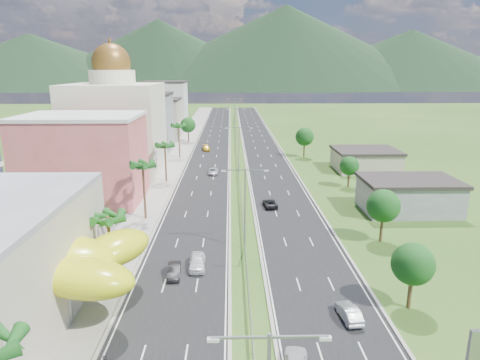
{
  "coord_description": "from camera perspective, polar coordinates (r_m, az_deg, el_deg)",
  "views": [
    {
      "loc": [
        -1.83,
        -43.02,
        23.41
      ],
      "look_at": [
        -0.43,
        19.46,
        7.0
      ],
      "focal_mm": 32.0,
      "sensor_mm": 36.0,
      "label": 1
    }
  ],
  "objects": [
    {
      "name": "ground",
      "position": [
        49.01,
        1.04,
        -13.82
      ],
      "size": [
        500.0,
        500.0,
        0.0
      ],
      "primitive_type": "plane",
      "color": "#2D5119",
      "rests_on": "ground"
    },
    {
      "name": "road_left",
      "position": [
        135.18,
        -3.68,
        4.72
      ],
      "size": [
        11.0,
        260.0,
        0.04
      ],
      "primitive_type": "cube",
      "color": "black",
      "rests_on": "ground"
    },
    {
      "name": "road_right",
      "position": [
        135.38,
        2.7,
        4.75
      ],
      "size": [
        11.0,
        260.0,
        0.04
      ],
      "primitive_type": "cube",
      "color": "black",
      "rests_on": "ground"
    },
    {
      "name": "sidewalk_left",
      "position": [
        135.9,
        -7.7,
        4.69
      ],
      "size": [
        7.0,
        260.0,
        0.12
      ],
      "primitive_type": "cube",
      "color": "gray",
      "rests_on": "ground"
    },
    {
      "name": "median_guardrail",
      "position": [
        117.26,
        -0.37,
        3.51
      ],
      "size": [
        0.1,
        216.06,
        0.76
      ],
      "color": "gray",
      "rests_on": "ground"
    },
    {
      "name": "streetlight_median_b",
      "position": [
        55.6,
        0.66,
        -2.72
      ],
      "size": [
        6.04,
        0.25,
        11.0
      ],
      "color": "gray",
      "rests_on": "ground"
    },
    {
      "name": "streetlight_median_c",
      "position": [
        94.52,
        -0.15,
        4.56
      ],
      "size": [
        6.04,
        0.25,
        11.0
      ],
      "color": "gray",
      "rests_on": "ground"
    },
    {
      "name": "streetlight_median_d",
      "position": [
        139.03,
        -0.53,
        7.83
      ],
      "size": [
        6.04,
        0.25,
        11.0
      ],
      "color": "gray",
      "rests_on": "ground"
    },
    {
      "name": "streetlight_median_e",
      "position": [
        183.78,
        -0.72,
        9.51
      ],
      "size": [
        6.04,
        0.25,
        11.0
      ],
      "color": "gray",
      "rests_on": "ground"
    },
    {
      "name": "lime_canopy",
      "position": [
        46.81,
        -24.38,
        -9.86
      ],
      "size": [
        18.0,
        15.0,
        7.4
      ],
      "color": "#C3CA13",
      "rests_on": "ground"
    },
    {
      "name": "pink_shophouse",
      "position": [
        81.03,
        -20.12,
        2.48
      ],
      "size": [
        20.0,
        15.0,
        15.0
      ],
      "primitive_type": "cube",
      "color": "#CF5559",
      "rests_on": "ground"
    },
    {
      "name": "domed_building",
      "position": [
        102.17,
        -16.25,
        7.36
      ],
      "size": [
        20.0,
        20.0,
        28.7
      ],
      "color": "beige",
      "rests_on": "ground"
    },
    {
      "name": "midrise_grey",
      "position": [
        126.51,
        -12.86,
        7.35
      ],
      "size": [
        16.0,
        15.0,
        16.0
      ],
      "primitive_type": "cube",
      "color": "slate",
      "rests_on": "ground"
    },
    {
      "name": "midrise_beige",
      "position": [
        148.15,
        -11.16,
        7.89
      ],
      "size": [
        16.0,
        15.0,
        13.0
      ],
      "primitive_type": "cube",
      "color": "#B4A694",
      "rests_on": "ground"
    },
    {
      "name": "midrise_white",
      "position": [
        170.5,
        -9.91,
        9.65
      ],
      "size": [
        16.0,
        15.0,
        18.0
      ],
      "primitive_type": "cube",
      "color": "silver",
      "rests_on": "ground"
    },
    {
      "name": "shed_near",
      "position": [
        77.16,
        21.53,
        -2.07
      ],
      "size": [
        15.0,
        10.0,
        5.0
      ],
      "primitive_type": "cube",
      "color": "slate",
      "rests_on": "ground"
    },
    {
      "name": "shed_far",
      "position": [
        105.22,
        16.37,
        2.48
      ],
      "size": [
        14.0,
        12.0,
        4.4
      ],
      "primitive_type": "cube",
      "color": "#B4A694",
      "rests_on": "ground"
    },
    {
      "name": "palm_tree_b",
      "position": [
        49.81,
        -17.21,
        -5.14
      ],
      "size": [
        3.6,
        3.6,
        8.1
      ],
      "color": "#47301C",
      "rests_on": "ground"
    },
    {
      "name": "palm_tree_c",
      "position": [
        68.09,
        -12.84,
        1.69
      ],
      "size": [
        3.6,
        3.6,
        9.6
      ],
      "color": "#47301C",
      "rests_on": "ground"
    },
    {
      "name": "palm_tree_d",
      "position": [
        90.48,
        -9.98,
        4.39
      ],
      "size": [
        3.6,
        3.6,
        8.6
      ],
      "color": "#47301C",
      "rests_on": "ground"
    },
    {
      "name": "palm_tree_e",
      "position": [
        114.84,
        -8.17,
        7.01
      ],
      "size": [
        3.6,
        3.6,
        9.4
      ],
      "color": "#47301C",
      "rests_on": "ground"
    },
    {
      "name": "leafy_tree_lfar",
      "position": [
        139.83,
        -6.94,
        7.28
      ],
      "size": [
        4.9,
        4.9,
        8.05
      ],
      "color": "#47301C",
      "rests_on": "ground"
    },
    {
      "name": "leafy_tree_ra",
      "position": [
        45.94,
        22.06,
        -10.37
      ],
      "size": [
        4.2,
        4.2,
        6.9
      ],
      "color": "#47301C",
      "rests_on": "ground"
    },
    {
      "name": "leafy_tree_rb",
      "position": [
        61.59,
        18.58,
        -3.3
      ],
      "size": [
        4.55,
        4.55,
        7.47
      ],
      "color": "#47301C",
      "rests_on": "ground"
    },
    {
      "name": "leafy_tree_rc",
      "position": [
        88.44,
        14.39,
        1.82
      ],
      "size": [
        3.85,
        3.85,
        6.33
      ],
      "color": "#47301C",
      "rests_on": "ground"
    },
    {
      "name": "leafy_tree_rd",
      "position": [
        116.12,
        8.61,
        5.72
      ],
      "size": [
        4.9,
        4.9,
        8.05
      ],
      "color": "#47301C",
      "rests_on": "ground"
    },
    {
      "name": "mountain_ridge",
      "position": [
        497.43,
        5.99,
        11.94
      ],
      "size": [
        860.0,
        140.0,
        90.0
      ],
      "primitive_type": null,
      "color": "black",
      "rests_on": "ground"
    },
    {
      "name": "car_white_near_left",
      "position": [
        52.57,
        -5.72,
        -10.79
      ],
      "size": [
        2.06,
        4.75,
        1.6
      ],
      "primitive_type": "imported",
      "rotation": [
        0.0,
        0.0,
        0.04
      ],
      "color": "white",
      "rests_on": "road_left"
    },
    {
      "name": "car_dark_left",
      "position": [
        51.1,
        -8.78,
        -11.84
      ],
      "size": [
        1.71,
        4.17,
        1.34
      ],
      "primitive_type": "imported",
      "rotation": [
        0.0,
        0.0,
        0.07
      ],
      "color": "black",
      "rests_on": "road_left"
    },
    {
      "name": "car_silver_mid_left",
      "position": [
        97.16,
        -3.58,
        1.16
      ],
      "size": [
        2.34,
        4.75,
        1.3
      ],
      "primitive_type": "imported",
      "rotation": [
        0.0,
        0.0,
        -0.04
      ],
      "color": "#AFB1B8",
      "rests_on": "road_left"
    },
    {
      "name": "car_yellow_far_left",
      "position": [
        125.69,
        -4.53,
        4.27
      ],
      "size": [
        2.72,
        5.03,
        1.38
      ],
      "primitive_type": "imported",
      "rotation": [
        0.0,
        0.0,
        0.17
      ],
      "color": "gold",
      "rests_on": "road_left"
    },
    {
      "name": "car_silver_right",
      "position": [
        44.11,
        14.31,
        -16.73
      ],
      "size": [
        1.92,
        4.35,
        1.39
      ],
      "primitive_type": "imported",
      "rotation": [
        0.0,
        0.0,
        3.25
      ],
      "color": "#ABAFB3",
      "rests_on": "road_right"
    },
    {
      "name": "car_dark_far_right",
      "position": [
        74.39,
        4.03,
        -3.11
      ],
      "size": [
        2.53,
        4.79,
        1.28
      ],
      "primitive_type": "imported",
      "rotation": [
        0.0,
        0.0,
        3.23
      ],
      "color": "black",
      "rests_on": "road_right"
    },
    {
      "name": "motorcycle",
      "position": [
        38.95,
        -17.85,
        -21.88
      ],
      "size": [
        0.69,
        1.89,
        1.18
      ],
      "primitive_type": "imported",
      "rotation": [
        0.0,
        0.0,
        -0.07
      ],
      "color": "black",
      "rests_on": "road_left"
    }
  ]
}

